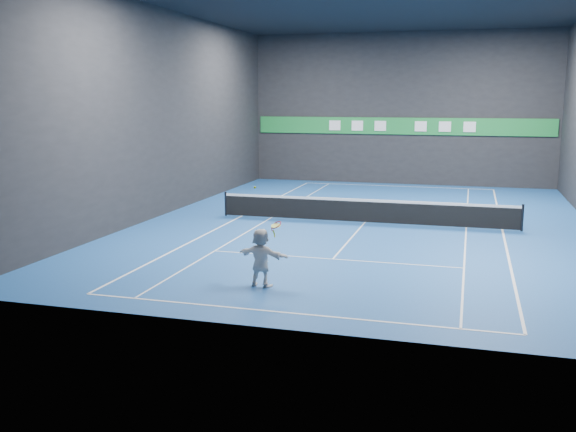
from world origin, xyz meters
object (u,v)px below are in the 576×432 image
(player, at_px, (261,257))
(tennis_net, at_px, (365,210))
(tennis_ball, at_px, (255,187))
(tennis_racket, at_px, (276,226))

(player, bearing_deg, tennis_net, -85.56)
(tennis_ball, bearing_deg, tennis_net, 81.61)
(tennis_net, xyz_separation_m, tennis_racket, (-0.86, -9.87, 1.17))
(player, bearing_deg, tennis_racket, -161.65)
(tennis_net, bearing_deg, player, -97.33)
(tennis_ball, bearing_deg, player, -15.89)
(tennis_racket, bearing_deg, tennis_net, 85.00)
(player, relative_size, tennis_racket, 3.30)
(player, height_order, tennis_racket, tennis_racket)
(player, relative_size, tennis_ball, 24.14)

